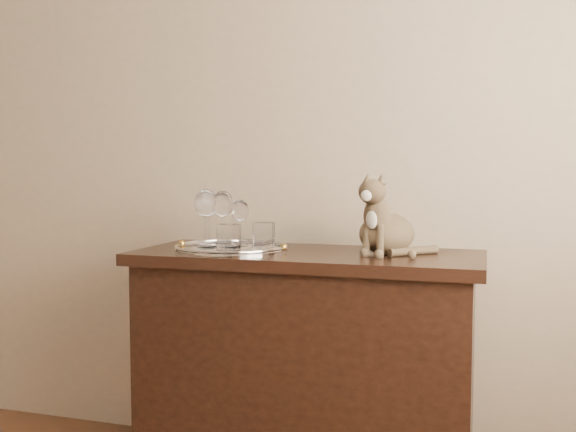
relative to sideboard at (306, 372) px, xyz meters
name	(u,v)px	position (x,y,z in m)	size (l,w,h in m)	color
wall_back	(188,118)	(-0.60, 0.31, 0.93)	(4.00, 0.10, 2.70)	tan
sideboard	(306,372)	(0.00, 0.00, 0.00)	(1.20, 0.50, 0.85)	black
tray	(232,249)	(-0.27, -0.03, 0.43)	(0.40, 0.40, 0.01)	silver
wine_glass_a	(209,218)	(-0.39, 0.05, 0.53)	(0.08, 0.08, 0.20)	white
wine_glass_b	(240,223)	(-0.27, 0.05, 0.52)	(0.06, 0.06, 0.17)	white
wine_glass_c	(205,218)	(-0.37, -0.04, 0.54)	(0.08, 0.08, 0.21)	white
wine_glass_d	(223,219)	(-0.31, 0.00, 0.53)	(0.08, 0.08, 0.20)	white
tumbler_b	(228,238)	(-0.24, -0.12, 0.48)	(0.08, 0.08, 0.09)	white
tumbler_c	(264,235)	(-0.16, 0.01, 0.48)	(0.08, 0.08, 0.09)	white
cat	(387,214)	(0.27, 0.03, 0.56)	(0.27, 0.26, 0.28)	brown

